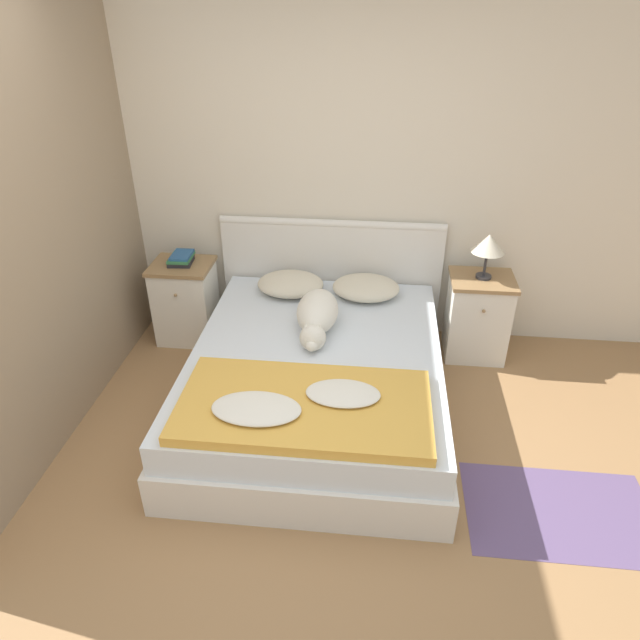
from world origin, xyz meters
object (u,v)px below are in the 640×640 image
(nightstand_left, at_px, (186,301))
(book_stack, at_px, (181,258))
(nightstand_right, at_px, (477,317))
(pillow_left, at_px, (291,284))
(dog, at_px, (317,315))
(bed, at_px, (317,380))
(table_lamp, at_px, (489,245))
(pillow_right, at_px, (366,287))

(nightstand_left, bearing_deg, book_stack, 93.47)
(nightstand_right, relative_size, pillow_left, 1.30)
(dog, distance_m, book_stack, 1.22)
(pillow_left, bearing_deg, bed, -69.72)
(table_lamp, bearing_deg, pillow_right, -177.81)
(pillow_left, bearing_deg, nightstand_right, 0.99)
(bed, relative_size, nightstand_left, 3.15)
(pillow_right, height_order, book_stack, book_stack)
(pillow_right, relative_size, table_lamp, 1.49)
(bed, xyz_separation_m, book_stack, (-1.11, 0.80, 0.45))
(pillow_right, distance_m, table_lamp, 0.91)
(bed, bearing_deg, pillow_left, 110.28)
(nightstand_left, distance_m, dog, 1.23)
(dog, bearing_deg, table_lamp, 25.32)
(nightstand_right, distance_m, pillow_left, 1.40)
(nightstand_left, relative_size, dog, 0.92)
(nightstand_right, bearing_deg, bed, -144.94)
(nightstand_left, bearing_deg, nightstand_right, 0.00)
(nightstand_right, bearing_deg, pillow_right, -178.34)
(book_stack, relative_size, table_lamp, 0.69)
(nightstand_left, distance_m, nightstand_right, 2.21)
(pillow_right, relative_size, dog, 0.71)
(nightstand_right, relative_size, table_lamp, 1.94)
(book_stack, bearing_deg, bed, -35.85)
(nightstand_left, relative_size, book_stack, 2.82)
(dog, bearing_deg, book_stack, 153.05)
(pillow_left, distance_m, book_stack, 0.84)
(nightstand_left, bearing_deg, table_lamp, 0.20)
(bed, relative_size, pillow_right, 4.10)
(nightstand_right, height_order, pillow_right, nightstand_right)
(book_stack, xyz_separation_m, table_lamp, (2.22, -0.02, 0.22))
(pillow_left, relative_size, book_stack, 2.17)
(bed, xyz_separation_m, table_lamp, (1.11, 0.78, 0.66))
(nightstand_left, relative_size, pillow_right, 1.30)
(dog, relative_size, book_stack, 3.07)
(bed, relative_size, nightstand_right, 3.15)
(bed, xyz_separation_m, nightstand_left, (-1.11, 0.78, 0.09))
(book_stack, distance_m, table_lamp, 2.23)
(pillow_left, bearing_deg, book_stack, 176.70)
(bed, height_order, pillow_left, pillow_left)
(pillow_right, bearing_deg, table_lamp, 2.19)
(nightstand_left, xyz_separation_m, book_stack, (-0.00, 0.02, 0.35))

